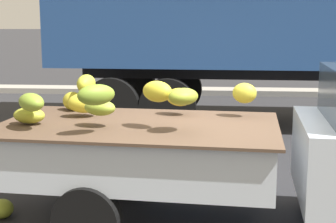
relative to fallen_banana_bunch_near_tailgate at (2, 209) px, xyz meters
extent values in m
cube|color=gray|center=(2.51, 9.61, -0.02)|extent=(80.00, 0.80, 0.16)
cube|color=silver|center=(1.53, 0.03, 0.48)|extent=(2.91, 1.83, 0.08)
cube|color=silver|center=(1.59, 0.82, 0.74)|extent=(2.79, 0.26, 0.44)
cube|color=silver|center=(1.47, -0.75, 0.74)|extent=(2.79, 0.26, 0.44)
cube|color=silver|center=(2.90, -0.07, 0.74)|extent=(0.17, 1.62, 0.44)
cube|color=silver|center=(0.17, 0.14, 0.74)|extent=(0.17, 1.62, 0.44)
cube|color=#B21914|center=(1.60, 0.85, 0.70)|extent=(2.67, 0.22, 0.07)
cube|color=brown|center=(1.53, 0.03, 0.97)|extent=(3.04, 1.96, 0.03)
ellipsoid|color=olive|center=(1.22, -0.54, 1.37)|extent=(0.41, 0.38, 0.20)
ellipsoid|color=gold|center=(1.76, -0.20, 1.36)|extent=(0.40, 0.37, 0.21)
ellipsoid|color=olive|center=(2.03, -0.35, 1.33)|extent=(0.40, 0.41, 0.16)
ellipsoid|color=gold|center=(1.94, 0.54, 1.19)|extent=(0.37, 0.32, 0.21)
ellipsoid|color=gold|center=(2.66, 0.49, 1.25)|extent=(0.32, 0.28, 0.23)
ellipsoid|color=gold|center=(0.82, 0.71, 1.31)|extent=(0.23, 0.37, 0.22)
ellipsoid|color=gold|center=(0.88, 0.33, 1.14)|extent=(0.40, 0.31, 0.22)
ellipsoid|color=olive|center=(0.53, -0.34, 1.26)|extent=(0.41, 0.43, 0.18)
ellipsoid|color=gold|center=(0.64, 0.75, 1.09)|extent=(0.35, 0.34, 0.22)
ellipsoid|color=#8EA531|center=(1.17, -0.16, 1.18)|extent=(0.40, 0.32, 0.16)
ellipsoid|color=#A6AC2E|center=(0.41, -0.11, 1.08)|extent=(0.38, 0.29, 0.17)
cylinder|color=black|center=(1.26, 0.84, 0.22)|extent=(0.65, 0.25, 0.64)
cylinder|color=black|center=(1.14, -0.72, 0.22)|extent=(0.65, 0.25, 0.64)
cylinder|color=black|center=(1.54, 6.62, 0.44)|extent=(1.09, 0.33, 1.08)
cylinder|color=black|center=(1.49, 4.22, 0.44)|extent=(1.09, 0.33, 1.08)
cylinder|color=black|center=(0.46, 6.65, 0.44)|extent=(1.09, 0.33, 1.08)
cylinder|color=black|center=(0.41, 4.25, 0.44)|extent=(1.09, 0.33, 1.08)
ellipsoid|color=#98A52E|center=(0.00, 0.00, 0.00)|extent=(0.38, 0.39, 0.20)
camera|label=1|loc=(2.28, -5.08, 2.06)|focal=53.68mm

